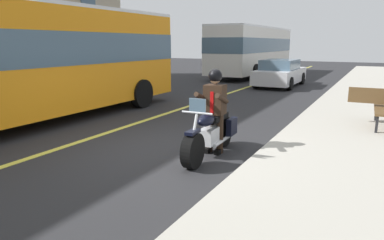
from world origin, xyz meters
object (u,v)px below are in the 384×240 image
object	(u,v)px
motorcycle_main	(211,134)
bus_far	(25,57)
rider_main	(215,104)
bus_near	(253,48)
car_dark	(280,73)

from	to	relation	value
motorcycle_main	bus_far	xyz separation A→B (m)	(-0.13, -5.64, 1.42)
motorcycle_main	rider_main	distance (m)	0.61
rider_main	bus_near	xyz separation A→B (m)	(-17.56, -5.08, 0.84)
car_dark	bus_near	bearing A→B (deg)	-148.44
car_dark	motorcycle_main	bearing A→B (deg)	8.08
bus_near	bus_far	bearing A→B (deg)	-1.81
motorcycle_main	bus_far	bearing A→B (deg)	-91.29
rider_main	bus_far	distance (m)	5.70
rider_main	bus_near	bearing A→B (deg)	-163.87
motorcycle_main	rider_main	world-z (taller)	rider_main
bus_near	motorcycle_main	bearing A→B (deg)	16.00
bus_far	bus_near	bearing A→B (deg)	178.19
bus_near	bus_far	world-z (taller)	same
motorcycle_main	car_dark	bearing A→B (deg)	-171.92
rider_main	motorcycle_main	bearing A→B (deg)	3.44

